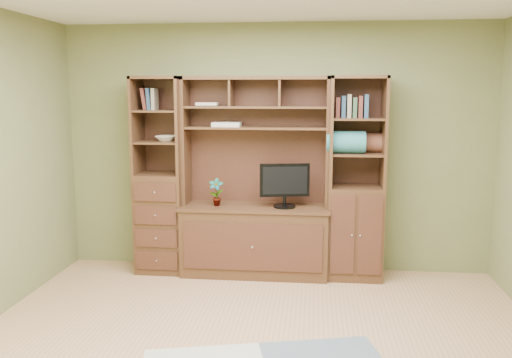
# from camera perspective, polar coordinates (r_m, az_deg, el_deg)

# --- Properties ---
(room) EXTENTS (4.60, 4.10, 2.64)m
(room) POSITION_cam_1_polar(r_m,az_deg,el_deg) (3.77, -0.16, 0.04)
(room) COLOR tan
(room) RESTS_ON ground
(center_hutch) EXTENTS (1.54, 0.53, 2.05)m
(center_hutch) POSITION_cam_1_polar(r_m,az_deg,el_deg) (5.54, -0.12, 0.14)
(center_hutch) COLOR #452A18
(center_hutch) RESTS_ON ground
(left_tower) EXTENTS (0.50, 0.45, 2.05)m
(left_tower) POSITION_cam_1_polar(r_m,az_deg,el_deg) (5.77, -9.99, 0.37)
(left_tower) COLOR #452A18
(left_tower) RESTS_ON ground
(right_tower) EXTENTS (0.55, 0.45, 2.05)m
(right_tower) POSITION_cam_1_polar(r_m,az_deg,el_deg) (5.56, 10.48, 0.02)
(right_tower) COLOR #452A18
(right_tower) RESTS_ON ground
(monitor) EXTENTS (0.54, 0.32, 0.62)m
(monitor) POSITION_cam_1_polar(r_m,az_deg,el_deg) (5.48, 3.04, 0.17)
(monitor) COLOR black
(monitor) RESTS_ON center_hutch
(orchid) EXTENTS (0.15, 0.10, 0.29)m
(orchid) POSITION_cam_1_polar(r_m,az_deg,el_deg) (5.59, -4.22, -1.39)
(orchid) COLOR #A64C38
(orchid) RESTS_ON center_hutch
(magazines) EXTENTS (0.29, 0.21, 0.04)m
(magazines) POSITION_cam_1_polar(r_m,az_deg,el_deg) (5.61, -3.09, 5.77)
(magazines) COLOR beige
(magazines) RESTS_ON center_hutch
(bowl) EXTENTS (0.22, 0.22, 0.05)m
(bowl) POSITION_cam_1_polar(r_m,az_deg,el_deg) (5.71, -9.42, 4.25)
(bowl) COLOR white
(bowl) RESTS_ON left_tower
(blanket_teal) EXTENTS (0.38, 0.22, 0.22)m
(blanket_teal) POSITION_cam_1_polar(r_m,az_deg,el_deg) (5.46, 9.43, 3.85)
(blanket_teal) COLOR #2C7173
(blanket_teal) RESTS_ON right_tower
(blanket_red) EXTENTS (0.35, 0.19, 0.19)m
(blanket_red) POSITION_cam_1_polar(r_m,az_deg,el_deg) (5.60, 11.73, 3.77)
(blanket_red) COLOR brown
(blanket_red) RESTS_ON right_tower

